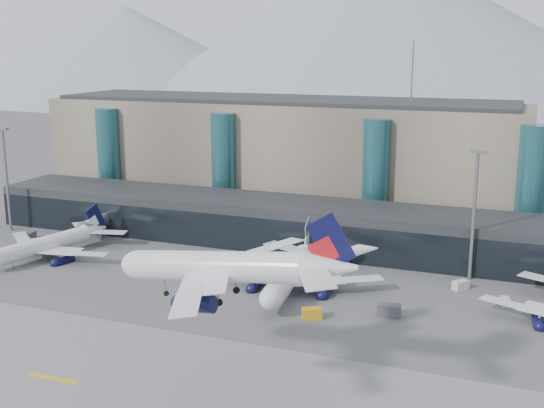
{
  "coord_description": "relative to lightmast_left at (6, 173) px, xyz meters",
  "views": [
    {
      "loc": [
        38.86,
        -84.71,
        45.03
      ],
      "look_at": [
        -5.54,
        32.0,
        15.73
      ],
      "focal_mm": 45.0,
      "sensor_mm": 36.0,
      "label": 1
    }
  ],
  "objects": [
    {
      "name": "terminal_main",
      "position": [
        55.0,
        45.0,
        1.03
      ],
      "size": [
        130.0,
        30.0,
        31.0
      ],
      "color": "gray",
      "rests_on": "ground"
    },
    {
      "name": "lightmast_left",
      "position": [
        0.0,
        0.0,
        0.0
      ],
      "size": [
        3.0,
        1.2,
        25.6
      ],
      "color": "slate",
      "rests_on": "ground"
    },
    {
      "name": "veh_a",
      "position": [
        24.75,
        -13.23,
        -13.62
      ],
      "size": [
        3.1,
        2.12,
        1.6
      ],
      "primitive_type": "cube",
      "rotation": [
        0.0,
        0.0,
        -0.19
      ],
      "color": "silver",
      "rests_on": "ground"
    },
    {
      "name": "veh_c",
      "position": [
        98.89,
        -21.43,
        -13.34
      ],
      "size": [
        4.0,
        2.3,
        2.15
      ],
      "primitive_type": "cube",
      "rotation": [
        0.0,
        0.0,
        0.07
      ],
      "color": "#45454A",
      "rests_on": "ground"
    },
    {
      "name": "lightmast_mid",
      "position": [
        110.0,
        3.0,
        0.0
      ],
      "size": [
        3.0,
        1.2,
        25.6
      ],
      "color": "slate",
      "rests_on": "ground"
    },
    {
      "name": "runway_markings",
      "position": [
        80.0,
        -60.0,
        -14.37
      ],
      "size": [
        128.0,
        1.0,
        0.02
      ],
      "color": "gold",
      "rests_on": "ground"
    },
    {
      "name": "mountain_ridge",
      "position": [
        95.97,
        335.0,
        31.33
      ],
      "size": [
        910.0,
        400.0,
        110.0
      ],
      "color": "gray",
      "rests_on": "ground"
    },
    {
      "name": "veh_g",
      "position": [
        117.18,
        -9.13,
        -13.72
      ],
      "size": [
        1.94,
        2.67,
        1.4
      ],
      "primitive_type": "cube",
      "rotation": [
        0.0,
        0.0,
        -1.33
      ],
      "color": "silver",
      "rests_on": "ground"
    },
    {
      "name": "veh_f",
      "position": [
        10.09,
        -5.13,
        -13.52
      ],
      "size": [
        2.26,
        3.48,
        1.8
      ],
      "primitive_type": "cube",
      "rotation": [
        0.0,
        0.0,
        1.75
      ],
      "color": "#45454A",
      "rests_on": "ground"
    },
    {
      "name": "runway_strip",
      "position": [
        80.0,
        -60.0,
        -14.4
      ],
      "size": [
        400.0,
        40.0,
        0.04
      ],
      "primitive_type": "cube",
      "color": "slate",
      "rests_on": "ground"
    },
    {
      "name": "jet_parked_left",
      "position": [
        23.72,
        -12.72,
        -10.46
      ],
      "size": [
        31.51,
        32.55,
        10.46
      ],
      "rotation": [
        0.0,
        0.0,
        1.33
      ],
      "color": "silver",
      "rests_on": "ground"
    },
    {
      "name": "veh_b",
      "position": [
        71.34,
        -5.83,
        -13.73
      ],
      "size": [
        1.72,
        2.54,
        1.39
      ],
      "primitive_type": "cube",
      "rotation": [
        0.0,
        0.0,
        1.68
      ],
      "color": "#C69017",
      "rests_on": "ground"
    },
    {
      "name": "jet_parked_mid",
      "position": [
        78.73,
        -12.54,
        -10.01
      ],
      "size": [
        36.06,
        35.67,
        11.66
      ],
      "rotation": [
        0.0,
        0.0,
        1.67
      ],
      "color": "silver",
      "rests_on": "ground"
    },
    {
      "name": "hero_jet",
      "position": [
        86.24,
        -54.94,
        4.28
      ],
      "size": [
        34.24,
        35.0,
        11.28
      ],
      "rotation": [
        0.0,
        -0.11,
        -0.06
      ],
      "color": "silver",
      "rests_on": "ground"
    },
    {
      "name": "veh_d",
      "position": [
        108.94,
        -3.7,
        -13.55
      ],
      "size": [
        3.18,
        3.37,
        1.73
      ],
      "primitive_type": "cube",
      "rotation": [
        0.0,
        0.0,
        0.88
      ],
      "color": "silver",
      "rests_on": "ground"
    },
    {
      "name": "veh_h",
      "position": [
        86.98,
        -27.0,
        -13.5
      ],
      "size": [
        3.74,
        3.0,
        1.83
      ],
      "primitive_type": "cube",
      "rotation": [
        0.0,
        0.0,
        0.45
      ],
      "color": "#C69017",
      "rests_on": "ground"
    },
    {
      "name": "teal_towers",
      "position": [
        65.01,
        29.01,
        -0.41
      ],
      "size": [
        116.4,
        19.4,
        46.0
      ],
      "color": "#235B64",
      "rests_on": "ground"
    },
    {
      "name": "concourse",
      "position": [
        79.98,
        12.73,
        -9.45
      ],
      "size": [
        170.0,
        27.0,
        10.0
      ],
      "color": "black",
      "rests_on": "ground"
    },
    {
      "name": "ground",
      "position": [
        80.0,
        -45.0,
        -14.42
      ],
      "size": [
        900.0,
        900.0,
        0.0
      ],
      "primitive_type": "plane",
      "color": "#515154",
      "rests_on": "ground"
    }
  ]
}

